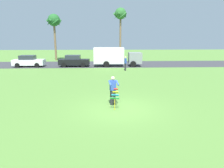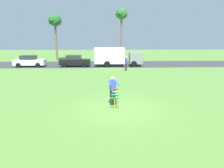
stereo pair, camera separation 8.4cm
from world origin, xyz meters
name	(u,v)px [view 1 (the left image)]	position (x,y,z in m)	size (l,w,h in m)	color
ground_plane	(119,108)	(0.00, 0.00, 0.00)	(120.00, 120.00, 0.00)	#568438
road_strip	(108,64)	(0.00, 20.27, 0.01)	(120.00, 8.00, 0.01)	#38383D
person_kite_flyer	(113,89)	(-0.32, 0.66, 0.95)	(0.61, 0.71, 1.73)	#26262B
kite_held	(115,96)	(-0.23, -0.07, 0.76)	(0.53, 0.69, 1.13)	red
parked_car_white	(29,61)	(-11.11, 17.87, 0.77)	(4.21, 1.86, 1.60)	white
parked_car_black	(74,61)	(-4.87, 17.87, 0.77)	(4.24, 1.92, 1.60)	black
parked_truck_grey_van	(115,56)	(0.86, 17.87, 1.41)	(6.75, 2.23, 2.62)	gray
palm_tree_left_near	(54,22)	(-9.21, 26.51, 6.64)	(2.58, 2.71, 8.02)	brown
palm_tree_right_near	(121,16)	(2.61, 28.70, 7.93)	(2.58, 2.71, 9.43)	brown
person_walker_near	(125,63)	(1.93, 13.82, 0.93)	(0.26, 0.57, 1.73)	#26262B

